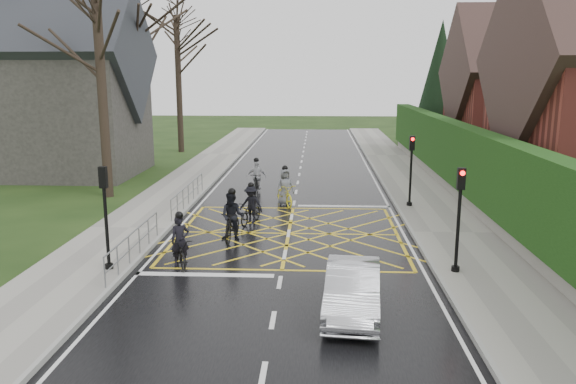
# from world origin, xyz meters

# --- Properties ---
(ground) EXTENTS (120.00, 120.00, 0.00)m
(ground) POSITION_xyz_m (0.00, 0.00, 0.00)
(ground) COLOR black
(ground) RESTS_ON ground
(road) EXTENTS (9.00, 80.00, 0.01)m
(road) POSITION_xyz_m (0.00, 0.00, 0.01)
(road) COLOR black
(road) RESTS_ON ground
(sidewalk_right) EXTENTS (3.00, 80.00, 0.15)m
(sidewalk_right) POSITION_xyz_m (6.00, 0.00, 0.07)
(sidewalk_right) COLOR gray
(sidewalk_right) RESTS_ON ground
(sidewalk_left) EXTENTS (3.00, 80.00, 0.15)m
(sidewalk_left) POSITION_xyz_m (-6.00, 0.00, 0.07)
(sidewalk_left) COLOR gray
(sidewalk_left) RESTS_ON ground
(stone_wall) EXTENTS (0.50, 38.00, 0.70)m
(stone_wall) POSITION_xyz_m (7.75, 6.00, 0.35)
(stone_wall) COLOR slate
(stone_wall) RESTS_ON ground
(hedge) EXTENTS (0.90, 38.00, 2.80)m
(hedge) POSITION_xyz_m (7.75, 6.00, 2.10)
(hedge) COLOR #15360E
(hedge) RESTS_ON stone_wall
(house_far) EXTENTS (9.80, 8.80, 10.30)m
(house_far) POSITION_xyz_m (14.75, 18.00, 4.36)
(house_far) COLOR maroon
(house_far) RESTS_ON ground
(conifer) EXTENTS (4.60, 4.60, 10.00)m
(conifer) POSITION_xyz_m (10.75, 26.00, 4.99)
(conifer) COLOR black
(conifer) RESTS_ON ground
(church) EXTENTS (8.80, 7.80, 11.00)m
(church) POSITION_xyz_m (-13.54, 12.00, 4.93)
(church) COLOR #2D2B28
(church) RESTS_ON ground
(tree_near) EXTENTS (9.24, 9.24, 11.44)m
(tree_near) POSITION_xyz_m (-9.00, 6.00, 7.91)
(tree_near) COLOR black
(tree_near) RESTS_ON ground
(tree_mid) EXTENTS (10.08, 10.08, 12.48)m
(tree_mid) POSITION_xyz_m (-10.00, 14.00, 8.63)
(tree_mid) COLOR black
(tree_mid) RESTS_ON ground
(tree_far) EXTENTS (8.40, 8.40, 10.40)m
(tree_far) POSITION_xyz_m (-9.30, 22.00, 7.19)
(tree_far) COLOR black
(tree_far) RESTS_ON ground
(railing_south) EXTENTS (0.05, 5.04, 1.03)m
(railing_south) POSITION_xyz_m (-4.65, -3.50, 0.78)
(railing_south) COLOR slate
(railing_south) RESTS_ON ground
(railing_north) EXTENTS (0.05, 6.04, 1.03)m
(railing_north) POSITION_xyz_m (-4.65, 4.00, 0.79)
(railing_north) COLOR slate
(railing_north) RESTS_ON ground
(traffic_light_ne) EXTENTS (0.24, 0.31, 3.21)m
(traffic_light_ne) POSITION_xyz_m (5.10, 4.20, 1.66)
(traffic_light_ne) COLOR black
(traffic_light_ne) RESTS_ON ground
(traffic_light_se) EXTENTS (0.24, 0.31, 3.21)m
(traffic_light_se) POSITION_xyz_m (5.10, -4.20, 1.66)
(traffic_light_se) COLOR black
(traffic_light_se) RESTS_ON ground
(traffic_light_sw) EXTENTS (0.24, 0.31, 3.21)m
(traffic_light_sw) POSITION_xyz_m (-5.10, -4.50, 1.66)
(traffic_light_sw) COLOR black
(traffic_light_sw) RESTS_ON ground
(cyclist_rear) EXTENTS (1.27, 1.85, 1.71)m
(cyclist_rear) POSITION_xyz_m (-3.16, -3.72, 0.55)
(cyclist_rear) COLOR black
(cyclist_rear) RESTS_ON ground
(cyclist_back) EXTENTS (0.91, 1.93, 1.89)m
(cyclist_back) POSITION_xyz_m (-1.95, -0.94, 0.71)
(cyclist_back) COLOR black
(cyclist_back) RESTS_ON ground
(cyclist_mid) EXTENTS (1.10, 1.79, 1.65)m
(cyclist_mid) POSITION_xyz_m (-1.56, 1.43, 0.60)
(cyclist_mid) COLOR black
(cyclist_mid) RESTS_ON ground
(cyclist_front) EXTENTS (0.97, 1.79, 1.78)m
(cyclist_front) POSITION_xyz_m (-1.96, 7.12, 0.66)
(cyclist_front) COLOR black
(cyclist_front) RESTS_ON ground
(cyclist_lead) EXTENTS (1.31, 1.97, 1.81)m
(cyclist_lead) POSITION_xyz_m (-0.40, 4.62, 0.63)
(cyclist_lead) COLOR gold
(cyclist_lead) RESTS_ON ground
(car) EXTENTS (1.62, 3.83, 1.23)m
(car) POSITION_xyz_m (1.93, -6.94, 0.61)
(car) COLOR #B5B6BC
(car) RESTS_ON ground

